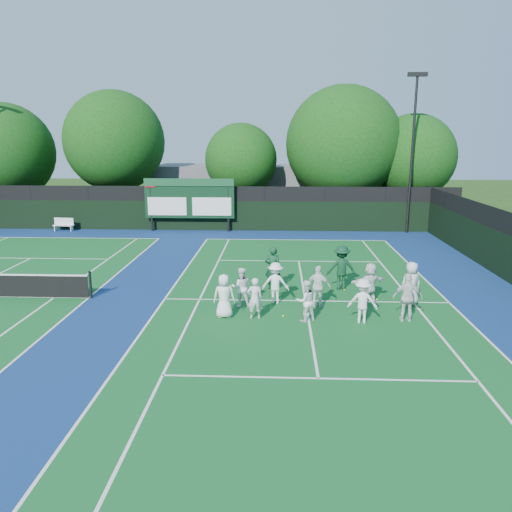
{
  "coord_description": "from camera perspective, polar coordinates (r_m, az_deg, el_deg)",
  "views": [
    {
      "loc": [
        -1.11,
        -17.41,
        6.13
      ],
      "look_at": [
        -2.0,
        3.0,
        1.3
      ],
      "focal_mm": 35.0,
      "sensor_mm": 36.0,
      "label": 1
    }
  ],
  "objects": [
    {
      "name": "player_front_1",
      "position": [
        17.3,
        -0.14,
        -4.86
      ],
      "size": [
        0.59,
        0.44,
        1.48
      ],
      "primitive_type": "imported",
      "rotation": [
        0.0,
        0.0,
        3.31
      ],
      "color": "silver",
      "rests_on": "ground"
    },
    {
      "name": "ground",
      "position": [
        18.49,
        5.83,
        -6.13
      ],
      "size": [
        120.0,
        120.0,
        0.0
      ],
      "primitive_type": "plane",
      "color": "#1E3C10",
      "rests_on": "ground"
    },
    {
      "name": "tennis_ball_0",
      "position": [
        17.7,
        3.12,
        -6.86
      ],
      "size": [
        0.07,
        0.07,
        0.07
      ],
      "primitive_type": "sphere",
      "color": "#D0DC19",
      "rests_on": "ground"
    },
    {
      "name": "coach_right",
      "position": [
        20.86,
        9.73,
        -1.32
      ],
      "size": [
        1.24,
        0.75,
        1.86
      ],
      "primitive_type": "imported",
      "rotation": [
        0.0,
        0.0,
        3.2
      ],
      "color": "#0E341E",
      "rests_on": "ground"
    },
    {
      "name": "player_front_3",
      "position": [
        17.3,
        12.1,
        -5.05
      ],
      "size": [
        1.09,
        0.76,
        1.55
      ],
      "primitive_type": "imported",
      "rotation": [
        0.0,
        0.0,
        2.94
      ],
      "color": "white",
      "rests_on": "ground"
    },
    {
      "name": "back_fence",
      "position": [
        34.1,
        -5.8,
        5.19
      ],
      "size": [
        34.0,
        0.08,
        3.0
      ],
      "color": "black",
      "rests_on": "ground"
    },
    {
      "name": "tennis_ball_1",
      "position": [
        19.98,
        13.66,
        -4.85
      ],
      "size": [
        0.07,
        0.07,
        0.07
      ],
      "primitive_type": "sphere",
      "color": "#D0DC19",
      "rests_on": "ground"
    },
    {
      "name": "coach_left",
      "position": [
        20.61,
        1.94,
        -1.38
      ],
      "size": [
        0.69,
        0.47,
        1.82
      ],
      "primitive_type": "imported",
      "rotation": [
        0.0,
        0.0,
        3.09
      ],
      "color": "#103C22",
      "rests_on": "ground"
    },
    {
      "name": "tree_d",
      "position": [
        37.3,
        10.15,
        12.18
      ],
      "size": [
        8.23,
        8.23,
        9.86
      ],
      "color": "black",
      "rests_on": "ground"
    },
    {
      "name": "near_court",
      "position": [
        19.43,
        5.67,
        -5.12
      ],
      "size": [
        11.05,
        23.85,
        0.01
      ],
      "color": "#115521",
      "rests_on": "ground"
    },
    {
      "name": "tennis_ball_4",
      "position": [
        20.96,
        10.07,
        -3.82
      ],
      "size": [
        0.07,
        0.07,
        0.07
      ],
      "primitive_type": "sphere",
      "color": "#D0DC19",
      "rests_on": "ground"
    },
    {
      "name": "player_back_3",
      "position": [
        19.39,
        12.88,
        -3.04
      ],
      "size": [
        1.52,
        1.0,
        1.57
      ],
      "primitive_type": "imported",
      "rotation": [
        0.0,
        0.0,
        3.54
      ],
      "color": "white",
      "rests_on": "ground"
    },
    {
      "name": "tennis_ball_2",
      "position": [
        19.48,
        16.7,
        -5.52
      ],
      "size": [
        0.07,
        0.07,
        0.07
      ],
      "primitive_type": "sphere",
      "color": "#D0DC19",
      "rests_on": "ground"
    },
    {
      "name": "tree_a",
      "position": [
        42.13,
        -26.52,
        10.32
      ],
      "size": [
        7.21,
        7.21,
        8.73
      ],
      "color": "black",
      "rests_on": "ground"
    },
    {
      "name": "tennis_ball_5",
      "position": [
        19.4,
        18.39,
        -5.72
      ],
      "size": [
        0.07,
        0.07,
        0.07
      ],
      "primitive_type": "sphere",
      "color": "#D0DC19",
      "rests_on": "ground"
    },
    {
      "name": "player_back_1",
      "position": [
        18.93,
        2.24,
        -3.09
      ],
      "size": [
        1.08,
        0.69,
        1.58
      ],
      "primitive_type": "imported",
      "rotation": [
        0.0,
        0.0,
        3.04
      ],
      "color": "white",
      "rests_on": "ground"
    },
    {
      "name": "player_front_0",
      "position": [
        17.46,
        -3.66,
        -4.58
      ],
      "size": [
        0.79,
        0.54,
        1.55
      ],
      "primitive_type": "imported",
      "rotation": [
        0.0,
        0.0,
        3.2
      ],
      "color": "white",
      "rests_on": "ground"
    },
    {
      "name": "clubhouse",
      "position": [
        41.62,
        1.27,
        7.61
      ],
      "size": [
        18.0,
        6.0,
        4.0
      ],
      "primitive_type": "cube",
      "color": "slate",
      "rests_on": "ground"
    },
    {
      "name": "scoreboard",
      "position": [
        33.75,
        -7.64,
        6.49
      ],
      "size": [
        6.0,
        0.21,
        3.55
      ],
      "color": "black",
      "rests_on": "ground"
    },
    {
      "name": "player_back_2",
      "position": [
        18.63,
        7.13,
        -3.47
      ],
      "size": [
        0.99,
        0.62,
        1.57
      ],
      "primitive_type": "imported",
      "rotation": [
        0.0,
        0.0,
        2.86
      ],
      "color": "white",
      "rests_on": "ground"
    },
    {
      "name": "player_front_4",
      "position": [
        17.81,
        16.94,
        -4.56
      ],
      "size": [
        1.02,
        0.49,
        1.69
      ],
      "primitive_type": "imported",
      "rotation": [
        0.0,
        0.0,
        3.06
      ],
      "color": "silver",
      "rests_on": "ground"
    },
    {
      "name": "bench",
      "position": [
        36.28,
        -21.12,
        3.44
      ],
      "size": [
        1.42,
        0.52,
        0.88
      ],
      "color": "silver",
      "rests_on": "ground"
    },
    {
      "name": "player_back_4",
      "position": [
        19.58,
        17.29,
        -3.02
      ],
      "size": [
        0.93,
        0.73,
        1.66
      ],
      "primitive_type": "imported",
      "rotation": [
        0.0,
        0.0,
        3.42
      ],
      "color": "silver",
      "rests_on": "ground"
    },
    {
      "name": "player_front_2",
      "position": [
        17.17,
        5.71,
        -5.12
      ],
      "size": [
        0.85,
        0.76,
        1.45
      ],
      "primitive_type": "imported",
      "rotation": [
        0.0,
        0.0,
        3.49
      ],
      "color": "white",
      "rests_on": "ground"
    },
    {
      "name": "tree_e",
      "position": [
        38.29,
        17.63,
        10.48
      ],
      "size": [
        6.13,
        6.13,
        7.88
      ],
      "color": "black",
      "rests_on": "ground"
    },
    {
      "name": "tree_b",
      "position": [
        38.83,
        -15.61,
        12.23
      ],
      "size": [
        7.29,
        7.29,
        9.56
      ],
      "color": "black",
      "rests_on": "ground"
    },
    {
      "name": "tree_c",
      "position": [
        37.11,
        -1.49,
        10.74
      ],
      "size": [
        5.25,
        5.25,
        7.24
      ],
      "color": "black",
      "rests_on": "ground"
    },
    {
      "name": "tennis_ball_3",
      "position": [
        21.19,
        -2.89,
        -3.44
      ],
      "size": [
        0.07,
        0.07,
        0.07
      ],
      "primitive_type": "sphere",
      "color": "#D0DC19",
      "rests_on": "ground"
    },
    {
      "name": "player_back_0",
      "position": [
        18.54,
        -1.71,
        -3.59
      ],
      "size": [
        0.78,
        0.64,
        1.49
      ],
      "primitive_type": "imported",
      "rotation": [
        0.0,
        0.0,
        3.25
      ],
      "color": "white",
      "rests_on": "ground"
    },
    {
      "name": "light_pole_right",
      "position": [
        34.21,
        17.54,
        12.99
      ],
      "size": [
        1.2,
        0.3,
        10.12
      ],
      "color": "black",
      "rests_on": "ground"
    },
    {
      "name": "court_apron",
      "position": [
        20.01,
        -11.82,
        -4.82
      ],
      "size": [
        34.0,
        32.0,
        0.01
      ],
      "primitive_type": "cube",
      "color": "navy",
      "rests_on": "ground"
    }
  ]
}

